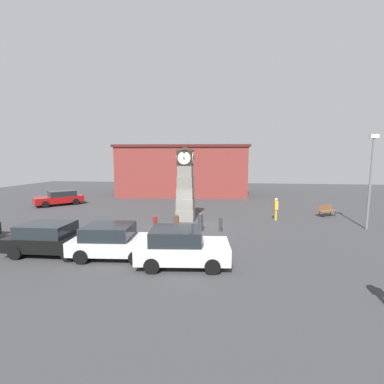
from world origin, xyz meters
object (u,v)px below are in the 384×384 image
pedestrian_near_bench (276,208)px  street_lamp_near_road (371,175)px  bollard_near_tower (220,224)px  bollard_mid_row (200,222)px  bench (327,210)px  bollard_end_row (155,224)px  clock_tower (185,186)px  car_near_tower (113,240)px  car_by_building (181,247)px  bollard_far_row (177,223)px  car_navy_sedan (52,238)px  car_far_lot (60,198)px

pedestrian_near_bench → street_lamp_near_road: bearing=-18.9°
bollard_near_tower → bollard_mid_row: size_ratio=0.80×
bench → bollard_mid_row: bearing=-150.3°
bollard_end_row → pedestrian_near_bench: pedestrian_near_bench is taller
clock_tower → bench: (11.12, 2.78, -2.05)m
car_near_tower → car_by_building: car_by_building is taller
bollard_far_row → car_navy_sedan: bearing=-139.8°
car_navy_sedan → pedestrian_near_bench: (12.16, 8.51, 0.21)m
bollard_near_tower → bench: bearing=33.1°
car_navy_sedan → car_by_building: car_by_building is taller
car_navy_sedan → car_near_tower: (3.15, -0.02, 0.01)m
car_navy_sedan → pedestrian_near_bench: pedestrian_near_bench is taller
bollard_mid_row → bench: 11.20m
bollard_end_row → bench: bearing=26.5°
bollard_near_tower → car_far_lot: size_ratio=0.21×
car_near_tower → street_lamp_near_road: size_ratio=0.66×
bollard_end_row → car_far_lot: bearing=145.2°
bollard_end_row → bench: size_ratio=0.66×
bollard_near_tower → bollard_far_row: bearing=-171.4°
car_navy_sedan → clock_tower: bearing=54.8°
pedestrian_near_bench → bollard_far_row: bearing=-149.6°
clock_tower → bollard_far_row: size_ratio=4.90×
car_far_lot → bollard_far_row: bearing=-31.1°
clock_tower → car_far_lot: 14.65m
bench → car_far_lot: bearing=174.8°
car_near_tower → car_by_building: 3.37m
bollard_mid_row → car_near_tower: (-3.65, -4.90, 0.18)m
bollard_near_tower → car_navy_sedan: 9.46m
car_by_building → clock_tower: bearing=97.4°
clock_tower → bollard_end_row: (-1.40, -3.47, -2.03)m
bench → street_lamp_near_road: street_lamp_near_road is taller
clock_tower → car_by_building: size_ratio=1.34×
bollard_mid_row → car_by_building: car_by_building is taller
car_by_building → pedestrian_near_bench: (5.69, 9.09, 0.16)m
car_near_tower → pedestrian_near_bench: pedestrian_near_bench is taller
bollard_far_row → car_by_building: bearing=-77.3°
car_navy_sedan → car_far_lot: bearing=123.0°
bollard_near_tower → car_far_lot: bearing=154.5°
pedestrian_near_bench → street_lamp_near_road: street_lamp_near_road is taller
bollard_mid_row → car_far_lot: (-15.03, 7.81, 0.15)m
bollard_near_tower → bollard_mid_row: (-1.27, -0.04, 0.12)m
bollard_far_row → car_by_building: car_by_building is taller
car_by_building → car_near_tower: bearing=170.5°
car_navy_sedan → street_lamp_near_road: street_lamp_near_road is taller
clock_tower → car_near_tower: 8.21m
bollard_mid_row → car_navy_sedan: bearing=-144.3°
bollard_mid_row → clock_tower: bearing=116.6°
bollard_end_row → bollard_near_tower: bearing=10.2°
clock_tower → car_near_tower: size_ratio=1.35×
car_by_building → bollard_near_tower: bearing=73.7°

